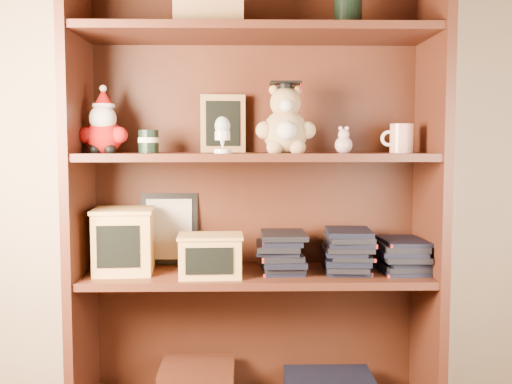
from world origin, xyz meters
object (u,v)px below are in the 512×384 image
bookcase (255,203)px  grad_teddy_bear (286,125)px  teacher_mug (401,138)px  treats_box (124,240)px

bookcase → grad_teddy_bear: bearing=-30.1°
grad_teddy_bear → teacher_mug: (0.38, 0.01, -0.04)m
bookcase → teacher_mug: bookcase is taller
grad_teddy_bear → treats_box: size_ratio=1.12×
bookcase → teacher_mug: 0.53m
treats_box → teacher_mug: bearing=0.1°
treats_box → bookcase: bearing=6.7°
grad_teddy_bear → teacher_mug: grad_teddy_bear is taller
bookcase → treats_box: (-0.44, -0.05, -0.12)m
grad_teddy_bear → teacher_mug: size_ratio=2.21×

